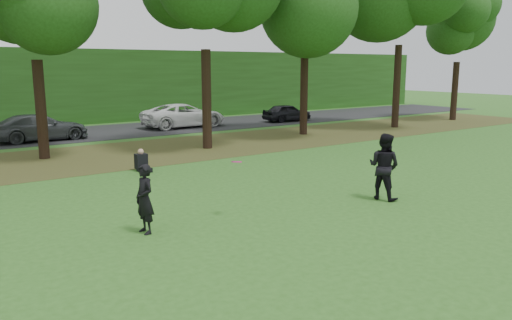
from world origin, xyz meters
The scene contains 9 objects.
ground centered at (0.00, 0.00, 0.00)m, with size 120.00×120.00×0.00m, color #2C5A1C.
leaf_litter centered at (0.00, 13.00, 0.01)m, with size 60.00×7.00×0.01m, color #473119.
street centered at (0.00, 21.00, 0.01)m, with size 70.00×7.00×0.02m, color black.
far_hedge centered at (0.00, 27.00, 2.50)m, with size 70.00×3.00×5.00m, color #1F4413.
player_left centered at (-3.28, 2.38, 0.82)m, with size 0.60×0.39×1.63m, color black.
player_right centered at (3.65, 1.25, 0.97)m, with size 0.95×0.74×1.95m, color black.
parked_cars centered at (-1.86, 20.10, 0.73)m, with size 38.85×3.49×1.53m.
frisbee centered at (-0.85, 2.21, 1.46)m, with size 0.38×0.38×0.07m.
seated_person centered at (-0.60, 9.10, 0.31)m, with size 0.43×0.74×0.83m.
Camera 1 is at (-7.59, -8.27, 3.85)m, focal length 35.00 mm.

